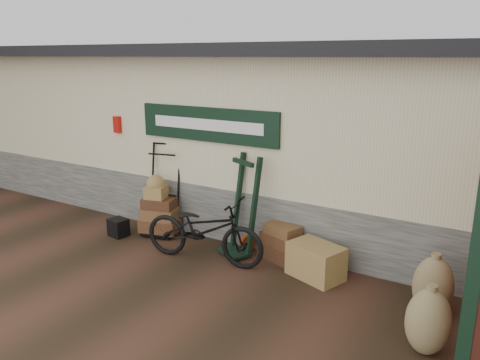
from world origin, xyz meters
name	(u,v)px	position (x,y,z in m)	size (l,w,h in m)	color
ground	(189,263)	(0.00, 0.00, 0.00)	(80.00, 80.00, 0.00)	black
station_building	(274,132)	(-0.01, 2.74, 1.61)	(14.40, 4.10, 3.20)	#4C4C47
porter_trolley	(163,188)	(-1.15, 0.82, 0.80)	(0.80, 0.60, 1.59)	black
green_barrow	(243,206)	(0.52, 0.73, 0.78)	(0.57, 0.48, 1.57)	black
suitcase_stack	(281,241)	(1.12, 0.85, 0.28)	(0.64, 0.40, 0.57)	#3D1D13
wicker_hamper	(316,261)	(1.81, 0.55, 0.24)	(0.74, 0.48, 0.48)	brown
black_trunk	(118,227)	(-1.70, 0.24, 0.15)	(0.31, 0.26, 0.31)	black
bicycle	(204,226)	(0.16, 0.18, 0.56)	(1.93, 0.67, 1.12)	black
burlap_sack_left	(433,287)	(3.38, 0.33, 0.38)	(0.47, 0.39, 0.75)	olive
burlap_sack_right	(428,322)	(3.47, -0.48, 0.37)	(0.46, 0.39, 0.74)	olive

